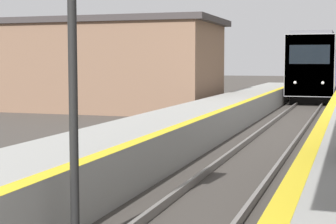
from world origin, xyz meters
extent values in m
cube|color=black|center=(0.00, 42.05, 0.28)|extent=(2.36, 21.46, 0.55)
cube|color=#99999E|center=(0.00, 42.05, 2.33)|extent=(2.78, 23.85, 3.56)
cube|color=yellow|center=(0.00, 30.20, 2.33)|extent=(2.73, 0.16, 3.49)
cube|color=black|center=(0.00, 30.14, 2.96)|extent=(2.22, 0.06, 1.07)
cube|color=#59595E|center=(0.00, 42.05, 4.23)|extent=(2.36, 22.65, 0.24)
sphere|color=white|center=(-0.76, 30.14, 1.35)|extent=(0.18, 0.18, 0.18)
sphere|color=white|center=(0.76, 30.14, 1.35)|extent=(0.18, 0.18, 0.18)
cylinder|color=black|center=(-1.15, 4.04, 1.96)|extent=(0.12, 0.12, 3.91)
cube|color=brown|center=(-11.18, 24.52, 2.21)|extent=(13.73, 5.95, 4.43)
cube|color=#383333|center=(-11.18, 24.52, 4.58)|extent=(14.41, 6.25, 0.30)
camera|label=1|loc=(2.33, -2.56, 2.54)|focal=60.00mm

